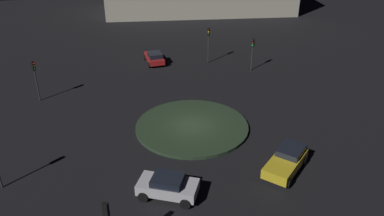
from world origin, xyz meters
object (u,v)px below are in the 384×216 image
(car_silver, at_px, (168,186))
(car_red, at_px, (154,57))
(traffic_light_northeast, at_px, (35,73))
(car_yellow, at_px, (286,161))
(traffic_light_southeast, at_px, (253,48))
(traffic_light_east, at_px, (209,38))

(car_silver, height_order, car_red, car_silver)
(traffic_light_northeast, bearing_deg, car_red, 63.74)
(car_yellow, relative_size, traffic_light_southeast, 1.15)
(car_silver, height_order, car_yellow, car_yellow)
(car_red, distance_m, traffic_light_northeast, 14.93)
(traffic_light_southeast, bearing_deg, car_red, -73.60)
(car_silver, distance_m, traffic_light_southeast, 23.99)
(car_yellow, bearing_deg, traffic_light_southeast, -146.47)
(car_yellow, distance_m, traffic_light_northeast, 24.95)
(traffic_light_southeast, xyz_separation_m, traffic_light_east, (3.49, 4.35, 0.38))
(car_red, bearing_deg, traffic_light_northeast, 117.03)
(car_yellow, xyz_separation_m, traffic_light_east, (22.53, 0.14, 2.29))
(car_red, relative_size, traffic_light_southeast, 1.05)
(car_silver, xyz_separation_m, car_yellow, (0.97, -8.87, 0.01))
(traffic_light_northeast, bearing_deg, traffic_light_east, 50.85)
(car_silver, relative_size, car_yellow, 1.00)
(car_silver, relative_size, traffic_light_southeast, 1.14)
(car_red, height_order, traffic_light_northeast, traffic_light_northeast)
(car_silver, height_order, traffic_light_northeast, traffic_light_northeast)
(traffic_light_southeast, bearing_deg, traffic_light_northeast, -42.48)
(car_silver, distance_m, traffic_light_northeast, 19.83)
(traffic_light_northeast, height_order, traffic_light_east, traffic_light_east)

